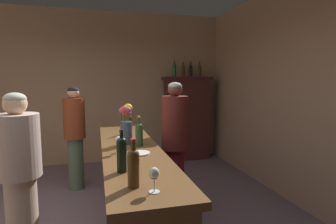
% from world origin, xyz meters
% --- Properties ---
extents(wall_back, '(5.72, 0.12, 2.99)m').
position_xyz_m(wall_back, '(0.00, 3.00, 1.50)').
color(wall_back, tan).
rests_on(wall_back, ground).
extents(wall_right, '(0.12, 6.00, 2.99)m').
position_xyz_m(wall_right, '(2.86, 0.00, 1.50)').
color(wall_right, tan).
rests_on(wall_right, ground).
extents(bar_counter, '(0.55, 2.78, 0.99)m').
position_xyz_m(bar_counter, '(0.59, 0.08, 0.50)').
color(bar_counter, brown).
rests_on(bar_counter, ground).
extents(display_cabinet, '(0.98, 0.39, 1.72)m').
position_xyz_m(display_cabinet, '(2.08, 2.71, 0.90)').
color(display_cabinet, '#49211F').
rests_on(display_cabinet, ground).
extents(wine_bottle_rose, '(0.07, 0.07, 0.31)m').
position_xyz_m(wine_bottle_rose, '(0.45, -0.70, 1.13)').
color(wine_bottle_rose, black).
rests_on(wine_bottle_rose, bar_counter).
extents(wine_bottle_pinot, '(0.07, 0.07, 0.30)m').
position_xyz_m(wine_bottle_pinot, '(0.49, -0.99, 1.13)').
color(wine_bottle_pinot, '#4B3214').
rests_on(wine_bottle_pinot, bar_counter).
extents(wine_bottle_syrah, '(0.07, 0.07, 0.30)m').
position_xyz_m(wine_bottle_syrah, '(0.69, 0.04, 1.12)').
color(wine_bottle_syrah, '#2A4829').
rests_on(wine_bottle_syrah, bar_counter).
extents(wine_bottle_malbec, '(0.06, 0.06, 0.28)m').
position_xyz_m(wine_bottle_malbec, '(0.67, 0.72, 1.12)').
color(wine_bottle_malbec, '#443518').
rests_on(wine_bottle_malbec, bar_counter).
extents(wine_glass_front, '(0.07, 0.07, 0.16)m').
position_xyz_m(wine_glass_front, '(0.47, -0.19, 1.11)').
color(wine_glass_front, white).
rests_on(wine_glass_front, bar_counter).
extents(wine_glass_mid, '(0.07, 0.07, 0.15)m').
position_xyz_m(wine_glass_mid, '(0.60, -1.10, 1.10)').
color(wine_glass_mid, white).
rests_on(wine_glass_mid, bar_counter).
extents(flower_arrangement, '(0.14, 0.15, 0.42)m').
position_xyz_m(flower_arrangement, '(0.57, 0.15, 1.21)').
color(flower_arrangement, '#3E5065').
rests_on(flower_arrangement, bar_counter).
extents(cheese_plate, '(0.19, 0.19, 0.01)m').
position_xyz_m(cheese_plate, '(0.64, -0.25, 1.00)').
color(cheese_plate, white).
rests_on(cheese_plate, bar_counter).
extents(display_bottle_left, '(0.08, 0.08, 0.33)m').
position_xyz_m(display_bottle_left, '(1.81, 2.71, 1.87)').
color(display_bottle_left, '#264F2D').
rests_on(display_bottle_left, display_cabinet).
extents(display_bottle_midleft, '(0.06, 0.06, 0.29)m').
position_xyz_m(display_bottle_midleft, '(2.00, 2.71, 1.85)').
color(display_bottle_midleft, '#462717').
rests_on(display_bottle_midleft, display_cabinet).
extents(display_bottle_center, '(0.08, 0.08, 0.31)m').
position_xyz_m(display_bottle_center, '(2.16, 2.71, 1.85)').
color(display_bottle_center, black).
rests_on(display_bottle_center, display_cabinet).
extents(display_bottle_midright, '(0.07, 0.07, 0.32)m').
position_xyz_m(display_bottle_midright, '(2.35, 2.71, 1.86)').
color(display_bottle_midright, '#443212').
rests_on(display_bottle_midright, display_cabinet).
extents(patron_tall, '(0.38, 0.38, 1.54)m').
position_xyz_m(patron_tall, '(-0.41, 0.06, 0.84)').
color(patron_tall, '#BAA58F').
rests_on(patron_tall, ground).
extents(patron_by_cabinet, '(0.31, 0.31, 1.55)m').
position_xyz_m(patron_by_cabinet, '(-0.05, 1.62, 0.85)').
color(patron_by_cabinet, '#4A624C').
rests_on(patron_by_cabinet, ground).
extents(bartender, '(0.32, 0.32, 1.62)m').
position_xyz_m(bartender, '(1.19, 0.49, 0.89)').
color(bartender, maroon).
rests_on(bartender, ground).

